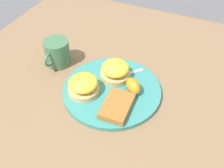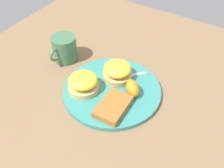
{
  "view_description": "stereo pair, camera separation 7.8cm",
  "coord_description": "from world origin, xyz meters",
  "views": [
    {
      "loc": [
        0.51,
        0.23,
        0.57
      ],
      "look_at": [
        0.0,
        0.0,
        0.03
      ],
      "focal_mm": 42.0,
      "sensor_mm": 36.0,
      "label": 1
    },
    {
      "loc": [
        0.48,
        0.3,
        0.57
      ],
      "look_at": [
        0.0,
        0.0,
        0.03
      ],
      "focal_mm": 42.0,
      "sensor_mm": 36.0,
      "label": 2
    }
  ],
  "objects": [
    {
      "name": "cup",
      "position": [
        -0.05,
        -0.22,
        0.04
      ],
      "size": [
        0.11,
        0.08,
        0.09
      ],
      "color": "#42704C",
      "rests_on": "ground_plane"
    },
    {
      "name": "sandwich_benedict_right",
      "position": [
        0.05,
        -0.07,
        0.04
      ],
      "size": [
        0.09,
        0.09,
        0.06
      ],
      "color": "tan",
      "rests_on": "plate"
    },
    {
      "name": "plate",
      "position": [
        0.0,
        0.0,
        0.01
      ],
      "size": [
        0.3,
        0.3,
        0.01
      ],
      "primitive_type": "cylinder",
      "color": "teal",
      "rests_on": "ground_plane"
    },
    {
      "name": "sandwich_benedict_left",
      "position": [
        -0.05,
        -0.01,
        0.04
      ],
      "size": [
        0.09,
        0.09,
        0.06
      ],
      "color": "tan",
      "rests_on": "plate"
    },
    {
      "name": "ground_plane",
      "position": [
        0.0,
        0.0,
        0.0
      ],
      "size": [
        1.1,
        1.1,
        0.0
      ],
      "primitive_type": "plane",
      "color": "#846647"
    },
    {
      "name": "hashbrown_patty",
      "position": [
        0.07,
        0.05,
        0.02
      ],
      "size": [
        0.11,
        0.08,
        0.02
      ],
      "primitive_type": "cube",
      "rotation": [
        0.0,
        0.0,
        0.05
      ],
      "color": "#A8642B",
      "rests_on": "plate"
    },
    {
      "name": "fork",
      "position": [
        -0.02,
        -0.04,
        0.02
      ],
      "size": [
        0.18,
        0.18,
        0.0
      ],
      "color": "silver",
      "rests_on": "plate"
    },
    {
      "name": "orange_wedge",
      "position": [
        -0.02,
        0.06,
        0.04
      ],
      "size": [
        0.07,
        0.07,
        0.04
      ],
      "primitive_type": "ellipsoid",
      "rotation": [
        0.0,
        0.0,
        0.84
      ],
      "color": "orange",
      "rests_on": "plate"
    }
  ]
}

